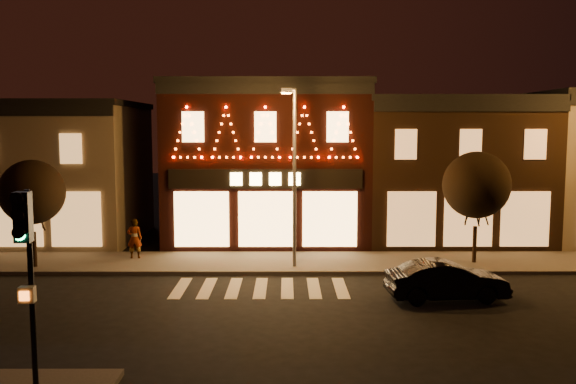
{
  "coord_description": "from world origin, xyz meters",
  "views": [
    {
      "loc": [
        0.96,
        -18.38,
        6.05
      ],
      "look_at": [
        1.03,
        4.0,
        3.62
      ],
      "focal_mm": 38.19,
      "sensor_mm": 36.0,
      "label": 1
    }
  ],
  "objects_px": {
    "dark_sedan": "(447,281)",
    "traffic_signal_near": "(26,255)",
    "streetlamp_mid": "(293,164)",
    "pedestrian": "(135,238)"
  },
  "relations": [
    {
      "from": "dark_sedan",
      "to": "traffic_signal_near",
      "type": "bearing_deg",
      "value": 121.62
    },
    {
      "from": "streetlamp_mid",
      "to": "dark_sedan",
      "type": "relative_size",
      "value": 1.78
    },
    {
      "from": "streetlamp_mid",
      "to": "dark_sedan",
      "type": "height_order",
      "value": "streetlamp_mid"
    },
    {
      "from": "traffic_signal_near",
      "to": "dark_sedan",
      "type": "bearing_deg",
      "value": 32.83
    },
    {
      "from": "traffic_signal_near",
      "to": "streetlamp_mid",
      "type": "xyz_separation_m",
      "value": [
        5.71,
        12.6,
        1.12
      ]
    },
    {
      "from": "streetlamp_mid",
      "to": "pedestrian",
      "type": "relative_size",
      "value": 4.15
    },
    {
      "from": "traffic_signal_near",
      "to": "streetlamp_mid",
      "type": "distance_m",
      "value": 13.88
    },
    {
      "from": "streetlamp_mid",
      "to": "pedestrian",
      "type": "bearing_deg",
      "value": 152.3
    },
    {
      "from": "dark_sedan",
      "to": "pedestrian",
      "type": "distance_m",
      "value": 13.82
    },
    {
      "from": "traffic_signal_near",
      "to": "dark_sedan",
      "type": "relative_size",
      "value": 1.1
    }
  ]
}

